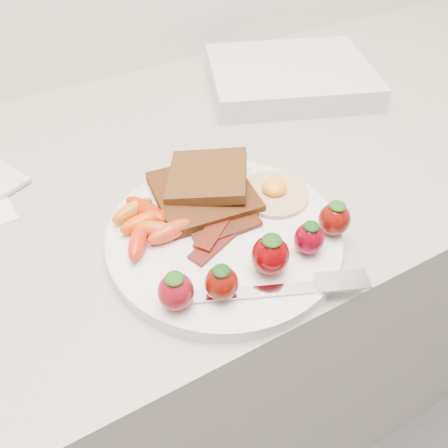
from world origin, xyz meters
TOP-DOWN VIEW (x-y plane):
  - counter at (0.00, 1.70)m, footprint 2.00×0.60m
  - plate at (0.01, 1.54)m, footprint 0.27×0.27m
  - toast_lower at (0.01, 1.60)m, footprint 0.13×0.13m
  - toast_upper at (0.02, 1.61)m, footprint 0.13×0.13m
  - fried_egg at (0.09, 1.56)m, footprint 0.09×0.09m
  - bacon_strips at (-0.00, 1.53)m, footprint 0.10×0.08m
  - baby_carrots at (-0.07, 1.58)m, footprint 0.09×0.11m
  - strawberries at (0.01, 1.47)m, footprint 0.23×0.05m
  - fork at (0.03, 1.43)m, footprint 0.18×0.09m
  - appliance at (0.29, 1.81)m, footprint 0.33×0.30m

SIDE VIEW (x-z plane):
  - counter at x=0.00m, z-range 0.00..0.90m
  - plate at x=0.01m, z-range 0.90..0.92m
  - appliance at x=0.29m, z-range 0.90..0.94m
  - fork at x=0.03m, z-range 0.92..0.92m
  - bacon_strips at x=0.00m, z-range 0.92..0.93m
  - fried_egg at x=0.09m, z-range 0.91..0.93m
  - toast_lower at x=0.01m, z-range 0.92..0.93m
  - baby_carrots at x=-0.07m, z-range 0.92..0.94m
  - strawberries at x=0.01m, z-range 0.91..0.96m
  - toast_upper at x=0.02m, z-range 0.93..0.95m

